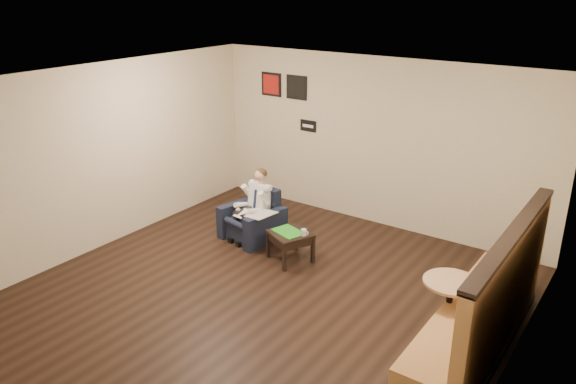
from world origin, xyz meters
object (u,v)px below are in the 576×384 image
Objects in this scene: cafe_table at (448,311)px; banquette at (478,290)px; side_table at (290,246)px; seated_man at (247,208)px; smartphone at (301,231)px; armchair at (252,215)px; green_folder at (288,232)px; coffee_mug at (304,232)px.

banquette is at bearing 2.94° from cafe_table.
side_table is at bearing 166.79° from cafe_table.
seated_man is at bearing 168.75° from banquette.
smartphone is at bearing 47.71° from side_table.
side_table is at bearing 168.39° from banquette.
armchair is 1.50× the size of side_table.
armchair is 5.89× the size of smartphone.
cafe_table is (2.64, -0.61, -0.06)m from green_folder.
side_table is 0.23m from green_folder.
armchair is at bearing 165.99° from cafe_table.
smartphone is at bearing 3.18° from armchair.
banquette is at bearing -11.37° from green_folder.
armchair is 3.65m from cafe_table.
coffee_mug is at bearing 4.53° from seated_man.
cafe_table is at bearing -15.06° from coffee_mug.
green_folder is at bearing -103.96° from smartphone.
armchair is at bearing 168.21° from coffee_mug.
side_table is 0.28m from smartphone.
smartphone is at bearing 8.70° from seated_man.
armchair is 1.18m from coffee_mug.
banquette is (2.94, -0.59, 0.30)m from green_folder.
armchair reaches higher than green_folder.
coffee_mug is at bearing -7.10° from smartphone.
coffee_mug is 0.03× the size of banquette.
seated_man is 1.07m from smartphone.
green_folder is 3.21× the size of smartphone.
coffee_mug reaches higher than smartphone.
banquette reaches higher than green_folder.
banquette is (3.84, -0.87, 0.36)m from armchair.
cafe_table reaches higher than coffee_mug.
green_folder is at bearing 167.07° from cafe_table.
green_folder is 0.25m from coffee_mug.
armchair is 0.99m from side_table.
green_folder reaches higher than smartphone.
banquette is at bearing -13.16° from coffee_mug.
smartphone is (1.05, -0.15, 0.05)m from armchair.
side_table is 1.22× the size of green_folder.
green_folder is at bearing 0.45° from seated_man.
green_folder is 0.15× the size of banquette.
cafe_table is (3.54, -0.88, -0.01)m from armchair.
banquette is (2.79, -0.72, 0.31)m from smartphone.
seated_man reaches higher than coffee_mug.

